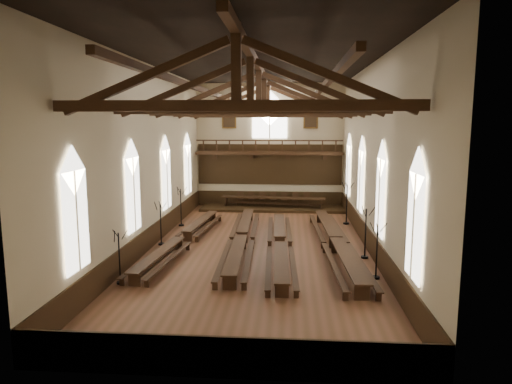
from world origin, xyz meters
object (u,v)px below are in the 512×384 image
Objects in this scene: candelabrum_left_far at (181,214)px; refectory_row_d at (336,241)px; refectory_row_a at (183,237)px; candelabrum_right_far at (346,211)px; dais at (273,208)px; high_table at (273,199)px; candelabrum_right_mid at (365,242)px; candelabrum_left_near at (120,268)px; refectory_row_b at (241,237)px; refectory_row_c at (280,242)px; candelabrum_left_mid at (161,232)px; candelabrum_right_near at (376,262)px.

refectory_row_d is at bearing -28.35° from candelabrum_left_far.
candelabrum_right_far reaches higher than refectory_row_a.
high_table is at bearing 180.00° from dais.
candelabrum_left_far is 12.87m from candelabrum_right_mid.
candelabrum_left_near is at bearing -108.73° from dais.
refectory_row_d is (5.19, -0.57, 0.03)m from refectory_row_b.
refectory_row_d reaches higher than refectory_row_b.
refectory_row_a is at bearing 78.39° from candelabrum_left_near.
candelabrum_right_far is at bearing 57.81° from refectory_row_c.
refectory_row_d is at bearing -2.76° from refectory_row_a.
candelabrum_left_far is at bearing -132.98° from dais.
candelabrum_right_near is (11.10, -4.82, 0.01)m from candelabrum_left_mid.
candelabrum_right_mid reaches higher than dais.
candelabrum_left_mid is at bearing 156.54° from candelabrum_right_near.
refectory_row_d is 6.76m from candelabrum_right_far.
candelabrum_left_near reaches higher than refectory_row_b.
candelabrum_right_far reaches higher than candelabrum_right_mid.
candelabrum_left_mid reaches higher than candelabrum_left_near.
candelabrum_right_mid is at bearing 90.00° from candelabrum_right_near.
refectory_row_c is (5.45, -0.73, 0.01)m from refectory_row_a.
candelabrum_right_near reaches higher than refectory_row_b.
refectory_row_d is 5.06× the size of candelabrum_right_far.
candelabrum_right_near is 0.88× the size of candelabrum_right_far.
refectory_row_d is (8.46, -0.41, 0.07)m from refectory_row_a.
candelabrum_left_far reaches higher than refectory_row_c.
candelabrum_left_near reaches higher than refectory_row_c.
high_table is at bearing 62.03° from candelabrum_left_mid.
dais is 12.62m from candelabrum_left_mid.
candelabrum_right_far reaches higher than dais.
candelabrum_right_mid is at bearing -42.89° from refectory_row_d.
refectory_row_a is 1.65× the size of high_table.
high_table reaches higher than dais.
refectory_row_b is 4.56m from candelabrum_left_mid.
refectory_row_b is at bearing -97.01° from high_table.
candelabrum_right_near is at bearing -90.00° from candelabrum_right_far.
candelabrum_left_mid reaches higher than refectory_row_d.
refectory_row_a is 5.40× the size of candelabrum_right_near.
candelabrum_left_mid is (-5.91, -11.13, -0.10)m from high_table.
candelabrum_right_far is (5.19, -4.99, 0.78)m from dais.
candelabrum_right_near is at bearing -42.70° from refectory_row_c.
refectory_row_c is 5.08× the size of candelabrum_right_mid.
candelabrum_right_mid is at bearing -68.03° from high_table.
refectory_row_a is 12.12m from high_table.
refectory_row_a is at bearing -112.47° from high_table.
candelabrum_right_mid is (11.10, -6.52, 0.02)m from candelabrum_left_far.
refectory_row_b is 4.92× the size of candelabrum_right_far.
refectory_row_c is 8.71m from candelabrum_left_near.
dais is 1.37× the size of high_table.
refectory_row_a is 4.74× the size of candelabrum_right_far.
refectory_row_a is 5.47× the size of candelabrum_left_mid.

